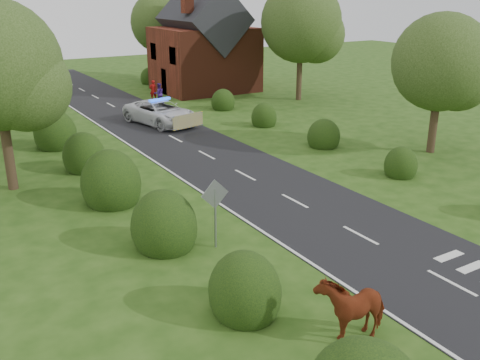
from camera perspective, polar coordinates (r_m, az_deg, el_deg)
ground at (r=20.31m, az=12.72°, el=-5.82°), size 120.00×120.00×0.00m
road at (r=32.01m, az=-6.13°, el=3.99°), size 6.00×70.00×0.02m
road_markings at (r=29.55m, az=-7.18°, el=2.66°), size 4.96×70.00×0.01m
hedgerow_left at (r=26.64m, az=-15.74°, el=1.80°), size 2.75×50.41×3.00m
hedgerow_right at (r=32.18m, az=7.51°, el=5.02°), size 2.10×45.78×2.10m
tree_left_a at (r=25.20m, az=-23.99°, el=10.62°), size 5.74×5.60×8.38m
tree_right_a at (r=31.01m, az=21.08°, el=11.26°), size 5.33×5.20×7.56m
tree_right_b at (r=44.35m, az=6.97°, el=16.06°), size 6.56×6.40×9.40m
tree_right_c at (r=55.58m, az=-8.06°, el=16.08°), size 6.15×6.00×8.58m
road_sign at (r=18.33m, az=-2.68°, el=-2.52°), size 1.06×0.08×2.53m
house at (r=48.75m, az=-3.86°, el=13.92°), size 8.00×7.40×9.17m
cow at (r=14.52m, az=11.77°, el=-13.38°), size 2.13×1.17×1.49m
police_van at (r=36.56m, az=-8.47°, el=7.13°), size 3.90×6.26×1.76m
pedestrian_red at (r=45.05m, az=-9.25°, el=9.44°), size 0.63×0.44×1.64m
pedestrian_purple at (r=43.41m, az=-8.63°, el=9.10°), size 0.89×0.74×1.65m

